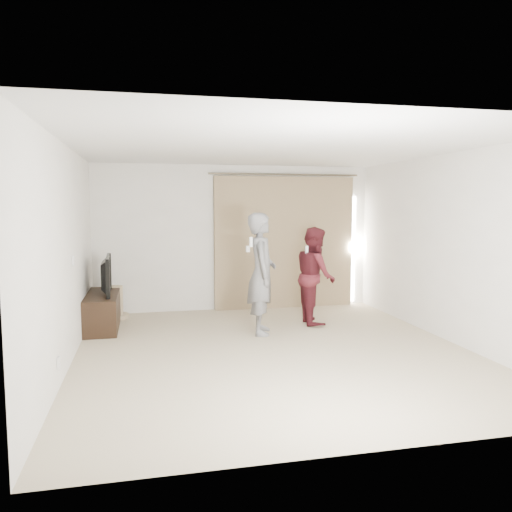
# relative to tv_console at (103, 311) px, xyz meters

# --- Properties ---
(floor) EXTENTS (5.50, 5.50, 0.00)m
(floor) POSITION_rel_tv_console_xyz_m (2.27, -1.77, -0.27)
(floor) COLOR tan
(floor) RESTS_ON ground
(wall_back) EXTENTS (5.00, 0.04, 2.60)m
(wall_back) POSITION_rel_tv_console_xyz_m (2.27, 0.98, 1.03)
(wall_back) COLOR white
(wall_back) RESTS_ON ground
(wall_left) EXTENTS (0.04, 5.50, 2.60)m
(wall_left) POSITION_rel_tv_console_xyz_m (-0.23, -1.77, 1.03)
(wall_left) COLOR white
(wall_left) RESTS_ON ground
(ceiling) EXTENTS (5.00, 5.50, 0.01)m
(ceiling) POSITION_rel_tv_console_xyz_m (2.27, -1.77, 2.33)
(ceiling) COLOR silver
(ceiling) RESTS_ON wall_back
(curtain) EXTENTS (2.80, 0.11, 2.46)m
(curtain) POSITION_rel_tv_console_xyz_m (3.18, 0.91, 0.94)
(curtain) COLOR #947B5B
(curtain) RESTS_ON ground
(tv_console) EXTENTS (0.48, 1.38, 0.53)m
(tv_console) POSITION_rel_tv_console_xyz_m (0.00, 0.00, 0.00)
(tv_console) COLOR black
(tv_console) RESTS_ON ground
(tv) EXTENTS (0.17, 1.01, 0.58)m
(tv) POSITION_rel_tv_console_xyz_m (0.00, 0.00, 0.56)
(tv) COLOR black
(tv) RESTS_ON tv_console
(scratching_post) EXTENTS (0.41, 0.41, 0.55)m
(scratching_post) POSITION_rel_tv_console_xyz_m (0.17, 0.63, -0.04)
(scratching_post) COLOR tan
(scratching_post) RESTS_ON ground
(person_man) EXTENTS (0.54, 0.72, 1.78)m
(person_man) POSITION_rel_tv_console_xyz_m (2.31, -0.86, 0.62)
(person_man) COLOR slate
(person_man) RESTS_ON ground
(person_woman) EXTENTS (0.64, 0.80, 1.55)m
(person_woman) POSITION_rel_tv_console_xyz_m (3.30, -0.40, 0.51)
(person_woman) COLOR #4F171E
(person_woman) RESTS_ON ground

